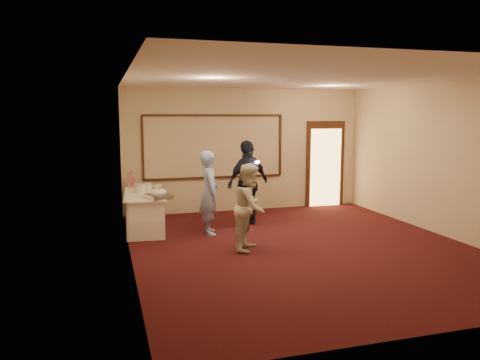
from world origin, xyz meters
name	(u,v)px	position (x,y,z in m)	size (l,w,h in m)	color
floor	(302,247)	(0.00, 0.00, 0.00)	(7.00, 7.00, 0.00)	black
room_walls	(305,134)	(0.00, 0.00, 2.03)	(6.04, 7.04, 3.02)	beige
wall_molding	(214,147)	(-0.80, 3.47, 1.60)	(3.45, 0.04, 1.55)	#352010
doorway	(325,164)	(2.15, 3.45, 1.08)	(1.05, 0.07, 2.20)	#352010
buffet_table	(145,210)	(-2.60, 2.20, 0.39)	(0.95, 2.14, 0.77)	white
pavlova_tray	(158,194)	(-2.40, 1.43, 0.86)	(0.54, 0.61, 0.21)	#B6B8BD
cupcake_stand	(131,180)	(-2.81, 3.11, 0.92)	(0.28, 0.28, 0.41)	#EE548F
plate_stack_a	(141,188)	(-2.67, 2.21, 0.86)	(0.21, 0.21, 0.17)	white
plate_stack_b	(147,186)	(-2.50, 2.51, 0.85)	(0.18, 0.18, 0.15)	white
tart	(157,193)	(-2.37, 1.84, 0.80)	(0.28, 0.28, 0.06)	white
man	(209,193)	(-1.39, 1.42, 0.83)	(0.61, 0.40, 1.67)	#8CA4E4
woman	(250,207)	(-0.94, 0.16, 0.76)	(0.74, 0.58, 1.53)	beige
guest	(248,183)	(-0.42, 1.96, 0.91)	(1.07, 0.45, 1.83)	black
camera_flash	(257,162)	(-0.29, 1.74, 1.38)	(0.07, 0.04, 0.05)	white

